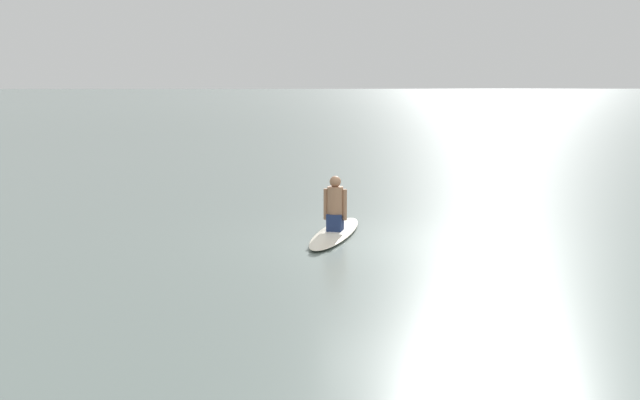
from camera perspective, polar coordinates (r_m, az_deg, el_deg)
name	(u,v)px	position (r m, az deg, el deg)	size (l,w,h in m)	color
ground_plane	(388,241)	(15.10, 4.85, -2.92)	(400.00, 400.00, 0.00)	slate
surfboard	(335,233)	(15.59, 1.08, -2.34)	(3.40, 0.66, 0.10)	silver
person_paddler	(335,206)	(15.49, 1.09, -0.42)	(0.47, 0.41, 1.07)	navy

